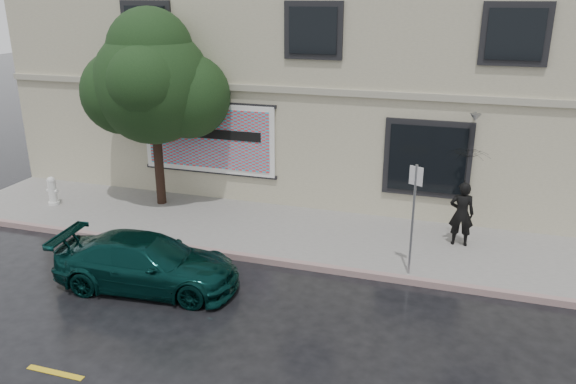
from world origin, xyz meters
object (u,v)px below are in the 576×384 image
(car, at_px, (147,263))
(street_tree, at_px, (153,86))
(pedestrian, at_px, (462,214))
(fire_hydrant, at_px, (52,191))

(car, relative_size, street_tree, 0.77)
(car, xyz_separation_m, pedestrian, (6.45, 4.03, 0.39))
(pedestrian, height_order, street_tree, street_tree)
(pedestrian, xyz_separation_m, fire_hydrant, (-11.66, -0.67, -0.40))
(fire_hydrant, bearing_deg, street_tree, 8.93)
(pedestrian, xyz_separation_m, street_tree, (-8.63, 0.41, 2.70))
(pedestrian, distance_m, street_tree, 9.06)
(car, bearing_deg, fire_hydrant, 51.72)
(car, xyz_separation_m, street_tree, (-2.19, 4.45, 3.09))
(car, relative_size, fire_hydrant, 4.63)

